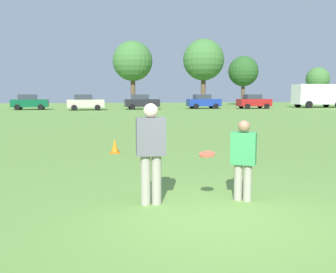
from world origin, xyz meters
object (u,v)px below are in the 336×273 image
Objects in this scene: traffic_cone at (115,146)px; parked_car_mid_right at (142,102)px; parked_car_center at (85,102)px; box_truck at (322,95)px; parked_car_far_right at (254,101)px; parked_car_mid_left at (29,102)px; player_defender at (243,156)px; player_thrower at (151,148)px; frisbee at (207,154)px; parked_car_near_right at (203,101)px.

parked_car_mid_right is (4.11, 34.34, 0.69)m from traffic_cone.
traffic_cone is 32.86m from parked_car_center.
parked_car_mid_right is at bearing 83.18° from traffic_cone.
traffic_cone is at bearing -129.16° from box_truck.
parked_car_far_right is (21.07, 1.26, 0.00)m from parked_car_center.
parked_car_mid_left is (-9.24, 35.22, 0.69)m from traffic_cone.
player_defender is 0.17× the size of box_truck.
traffic_cone is at bearing 94.70° from player_thrower.
box_truck is (27.70, 41.76, 0.87)m from frisbee.
parked_car_far_right is 0.50× the size of box_truck.
parked_car_center is (6.67, -2.47, 0.00)m from parked_car_mid_left.
parked_car_far_right is 10.80m from box_truck.
box_truck is (29.12, 35.75, 1.52)m from traffic_cone.
player_thrower is 3.65× the size of traffic_cone.
box_truck is (10.62, 1.74, 0.83)m from parked_car_far_right.
traffic_cone is at bearing -85.50° from parked_car_center.
frisbee is (0.94, -0.18, -0.10)m from player_thrower.
box_truck reaches higher than parked_car_mid_left.
parked_car_mid_right is 1.00× the size of parked_car_near_right.
parked_car_mid_right and parked_car_near_right have the same top height.
parked_car_far_right is (16.37, 39.87, 0.12)m from player_defender.
parked_car_far_right is (17.07, 40.02, 0.04)m from frisbee.
parked_car_far_right reaches higher than player_defender.
player_defender is 43.10m from parked_car_far_right.
traffic_cone is at bearing -75.30° from parked_car_mid_left.
parked_car_mid_right is (6.68, 1.59, 0.00)m from parked_car_center.
parked_car_mid_left is at bearing 103.32° from player_thrower.
player_defender is 42.63m from parked_car_mid_left.
box_truck is at bearing 55.44° from player_thrower.
parked_car_mid_right reaches higher than player_defender.
traffic_cone is 0.11× the size of parked_car_mid_left.
box_truck is at bearing 56.45° from frisbee.
parked_car_mid_right is (1.98, 40.20, 0.12)m from player_defender.
parked_car_near_right is at bearing -177.41° from box_truck.
parked_car_center is at bearing 94.53° from player_thrower.
parked_car_center is at bearing 96.95° from player_defender.
traffic_cone is (-2.13, 5.86, -0.58)m from player_defender.
player_thrower is 0.41× the size of parked_car_far_right.
parked_car_mid_left and parked_car_near_right have the same top height.
parked_car_near_right is (21.36, -0.23, 0.00)m from parked_car_mid_left.
parked_car_mid_right is at bearing 84.84° from player_thrower.
parked_car_mid_left is 21.36m from parked_car_near_right.
parked_car_center is 1.00× the size of parked_car_mid_right.
box_truck is (38.36, 0.53, 0.83)m from parked_car_mid_left.
player_defender is 0.34× the size of parked_car_near_right.
traffic_cone is 36.42m from parked_car_mid_left.
player_defender is at bearing -1.03° from player_thrower.
parked_car_mid_right is (2.69, 40.35, 0.04)m from frisbee.
parked_car_mid_right is at bearing -176.76° from box_truck.
parked_car_mid_left reaches higher than player_defender.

